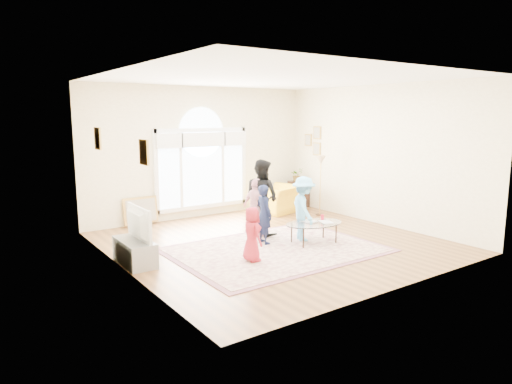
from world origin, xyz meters
TOP-DOWN VIEW (x-y plane):
  - ground at (0.00, 0.00)m, footprint 6.00×6.00m
  - room_shell at (0.01, 2.83)m, footprint 6.00×6.00m
  - area_rug at (-0.29, -0.45)m, footprint 3.60×2.60m
  - rug_border at (-0.29, -0.45)m, footprint 3.80×2.80m
  - tv_console at (-2.75, 0.30)m, footprint 0.45×1.00m
  - television at (-2.74, 0.30)m, footprint 0.16×0.99m
  - coffee_table at (0.60, -0.51)m, footprint 1.29×0.93m
  - armchair at (1.80, 2.20)m, footprint 1.29×1.19m
  - side_cabinet at (2.78, 2.54)m, footprint 0.40×0.50m
  - floor_lamp at (2.48, 1.35)m, footprint 0.31×0.31m
  - plant_pedestal at (2.70, 2.53)m, footprint 0.20×0.20m
  - potted_plant at (2.70, 2.53)m, footprint 0.36×0.32m
  - leaning_picture at (-1.65, 2.90)m, footprint 0.80×0.14m
  - child_red at (-1.05, -0.76)m, footprint 0.33×0.48m
  - child_navy at (-0.23, 0.02)m, footprint 0.30×0.44m
  - child_black at (0.13, 0.60)m, footprint 0.74×0.88m
  - child_pink at (-0.06, 0.53)m, footprint 0.42×0.75m
  - child_blue at (0.55, -0.25)m, footprint 0.77×0.96m

SIDE VIEW (x-z plane):
  - ground at x=0.00m, z-range 0.00..0.00m
  - leaning_picture at x=-1.65m, z-range -0.31..0.31m
  - rug_border at x=-0.29m, z-range 0.00..0.01m
  - area_rug at x=-0.29m, z-range 0.00..0.02m
  - tv_console at x=-2.75m, z-range 0.00..0.42m
  - side_cabinet at x=2.78m, z-range 0.00..0.70m
  - plant_pedestal at x=2.70m, z-range 0.00..0.70m
  - armchair at x=1.80m, z-range 0.00..0.70m
  - coffee_table at x=0.60m, z-range 0.13..0.67m
  - child_red at x=-1.05m, z-range 0.02..0.97m
  - child_navy at x=-0.23m, z-range 0.02..1.18m
  - child_pink at x=-0.06m, z-range 0.02..1.23m
  - child_blue at x=0.55m, z-range 0.02..1.31m
  - television at x=-2.74m, z-range 0.42..0.99m
  - child_black at x=0.13m, z-range 0.02..1.61m
  - potted_plant at x=2.70m, z-range 0.70..1.08m
  - floor_lamp at x=2.48m, z-range 0.53..2.04m
  - room_shell at x=0.01m, z-range -1.43..4.57m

